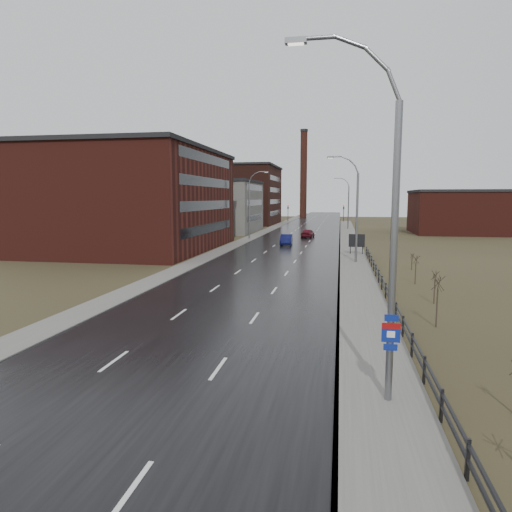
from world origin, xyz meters
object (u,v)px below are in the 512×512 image
at_px(car_near, 286,240).
at_px(car_far, 308,233).
at_px(billboard, 357,241).
at_px(streetlight_main, 384,226).

relative_size(car_near, car_far, 1.04).
relative_size(billboard, car_near, 0.54).
bearing_deg(car_near, car_far, 77.16).
distance_m(streetlight_main, car_far, 65.17).
bearing_deg(car_far, car_near, 86.94).
bearing_deg(streetlight_main, car_near, 100.10).
xyz_separation_m(streetlight_main, car_far, (-6.92, 64.59, -5.27)).
bearing_deg(billboard, car_near, 133.80).
bearing_deg(billboard, streetlight_main, -90.88).
xyz_separation_m(billboard, car_far, (-7.55, 23.51, -0.95)).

